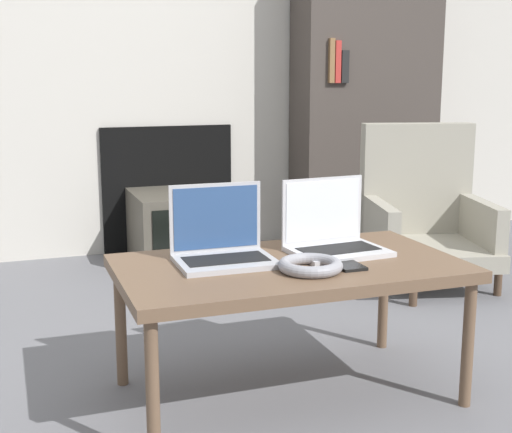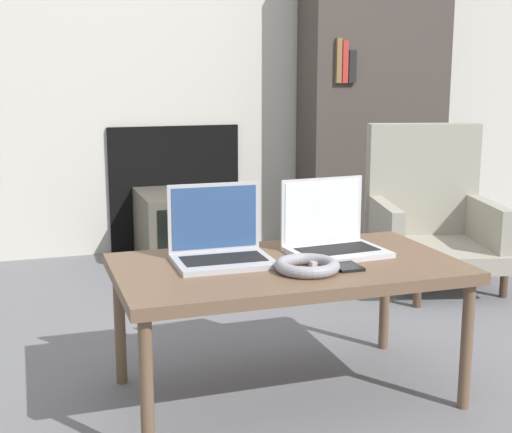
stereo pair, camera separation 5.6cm
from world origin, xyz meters
TOP-DOWN VIEW (x-y plane):
  - ground_plane at (0.00, 0.00)m, footprint 14.00×14.00m
  - wall_back at (0.00, 2.16)m, footprint 7.00×0.08m
  - table at (0.00, 0.13)m, footprint 1.04×0.59m
  - laptop_left at (-0.19, 0.22)m, footprint 0.30×0.23m
  - laptop_right at (0.19, 0.22)m, footprint 0.31×0.25m
  - headphones at (0.02, 0.02)m, footprint 0.19×0.19m
  - phone at (0.15, 0.04)m, footprint 0.07×0.14m
  - tv at (0.07, 1.85)m, footprint 0.49×0.52m
  - armchair at (1.09, 1.09)m, footprint 0.67×0.69m
  - bookshelf at (1.23, 1.96)m, footprint 0.84×0.32m

SIDE VIEW (x-z plane):
  - ground_plane at x=0.00m, z-range 0.00..0.00m
  - tv at x=0.07m, z-range 0.00..0.37m
  - armchair at x=1.09m, z-range -0.04..0.71m
  - table at x=0.00m, z-range 0.18..0.61m
  - phone at x=0.15m, z-range 0.43..0.44m
  - headphones at x=0.02m, z-range 0.43..0.47m
  - laptop_left at x=-0.19m, z-range 0.37..0.60m
  - laptop_right at x=0.19m, z-range 0.37..0.60m
  - bookshelf at x=1.23m, z-range 0.00..1.72m
  - wall_back at x=0.00m, z-range -0.01..2.59m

